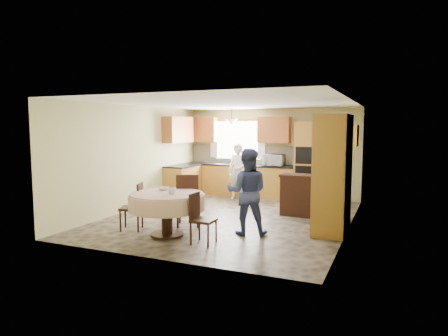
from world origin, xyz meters
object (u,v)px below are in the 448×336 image
chair_back (188,198)px  chair_left (135,204)px  person_sink (238,172)px  cupboard (333,174)px  chair_right (200,216)px  sideboard (308,197)px  oven_tower (308,162)px  dining_table (167,203)px  person_dining (247,192)px

chair_back → chair_left: bearing=12.9°
chair_back → person_sink: size_ratio=0.69×
cupboard → chair_back: (-2.70, -0.74, -0.52)m
chair_right → sideboard: bearing=-24.5°
person_sink → oven_tower: bearing=17.3°
oven_tower → dining_table: (-1.67, -4.49, -0.44)m
dining_table → chair_left: chair_left is taller
sideboard → cupboard: (0.69, -1.15, 0.68)m
sideboard → chair_right: size_ratio=1.40×
cupboard → sideboard: bearing=120.8°
dining_table → chair_back: size_ratio=1.30×
cupboard → chair_right: bearing=-139.7°
oven_tower → person_sink: bearing=-162.7°
person_dining → person_sink: bearing=-83.1°
chair_back → person_sink: 3.21m
chair_left → chair_right: size_ratio=1.05×
oven_tower → chair_left: 5.05m
oven_tower → person_sink: size_ratio=1.38×
cupboard → chair_right: 2.66m
chair_left → chair_back: 1.04m
chair_left → chair_back: chair_back is taller
chair_right → person_sink: (-0.91, 4.13, 0.29)m
chair_left → person_dining: person_dining is taller
dining_table → sideboard: bearing=51.9°
oven_tower → person_sink: 1.92m
oven_tower → cupboard: cupboard is taller
dining_table → person_dining: (1.32, 0.67, 0.18)m
cupboard → chair_right: size_ratio=2.55×
cupboard → person_sink: 3.80m
cupboard → dining_table: (-2.74, -1.47, -0.50)m
person_sink → person_dining: size_ratio=0.96×
oven_tower → chair_left: oven_tower is taller
chair_back → person_dining: bearing=153.2°
dining_table → chair_right: bearing=-14.4°
dining_table → oven_tower: bearing=69.6°
oven_tower → sideboard: (0.38, -1.87, -0.62)m
oven_tower → person_sink: (-1.81, -0.56, -0.29)m
chair_left → person_dining: bearing=83.6°
sideboard → chair_back: chair_back is taller
dining_table → chair_back: bearing=86.7°
person_dining → chair_right: bearing=40.6°
chair_back → person_dining: 1.30m
dining_table → person_dining: 1.49m
chair_left → person_sink: person_sink is taller
sideboard → chair_right: bearing=-110.6°
oven_tower → sideboard: bearing=-78.4°
person_dining → chair_back: bearing=-20.0°
sideboard → person_sink: person_sink is taller
chair_left → chair_back: size_ratio=0.86×
sideboard → chair_right: 3.10m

